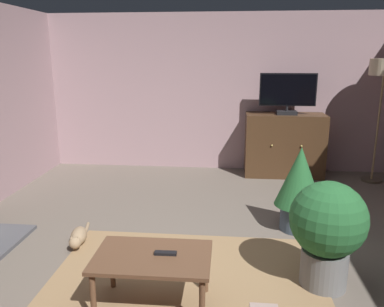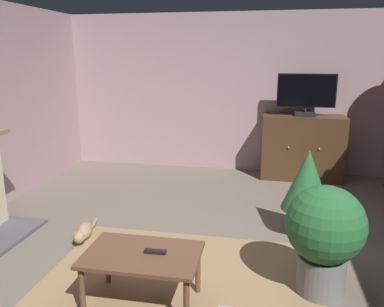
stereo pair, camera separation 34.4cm
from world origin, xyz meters
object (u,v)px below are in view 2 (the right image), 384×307
Objects in this scene: coffee_table at (142,259)px; cat at (84,232)px; tv_cabinet at (302,149)px; potted_plant_tall_palm_by_window at (325,233)px; tv_remote at (155,252)px; television at (306,94)px; potted_plant_small_fern_corner at (307,188)px.

coffee_table reaches higher than cat.
tv_cabinet is 3.22m from potted_plant_tall_palm_by_window.
coffee_table is 0.12m from tv_remote.
television reaches higher than tv_cabinet.
potted_plant_small_fern_corner is 2.46m from cat.
coffee_table is 5.27× the size of tv_remote.
cat is (-1.09, 0.95, -0.38)m from tv_remote.
cat is at bearing -132.76° from television.
cat is (-2.45, -2.65, -1.28)m from television.
coffee_table is at bearing -112.00° from television.
tv_remote is 1.49m from cat.
coffee_table is 0.96× the size of potted_plant_tall_palm_by_window.
potted_plant_tall_palm_by_window is 2.48m from cat.
coffee_table is 1.40× the size of cat.
tv_remote is (-1.36, -3.65, -0.02)m from tv_cabinet.
television is 3.95m from tv_remote.
coffee_table is at bearing -162.25° from potted_plant_tall_palm_by_window.
tv_cabinet is 3.67m from cat.
television reaches higher than tv_remote.
potted_plant_small_fern_corner is at bearing 14.23° from cat.
potted_plant_small_fern_corner is (1.35, 1.56, 0.14)m from coffee_table.
cat is at bearing 167.67° from potted_plant_tall_palm_by_window.
potted_plant_small_fern_corner reaches higher than tv_remote.
cat is at bearing 135.66° from coffee_table.
potted_plant_tall_palm_by_window is at bearing -87.77° from potted_plant_small_fern_corner.
potted_plant_small_fern_corner is at bearing -130.74° from tv_remote.
potted_plant_small_fern_corner is (-0.04, 1.11, 0.00)m from potted_plant_tall_palm_by_window.
coffee_table is 0.93× the size of potted_plant_small_fern_corner.
tv_cabinet is 1.35× the size of potted_plant_tall_palm_by_window.
tv_cabinet is 3.90m from tv_remote.
television reaches higher than potted_plant_tall_palm_by_window.
cat is at bearing -42.70° from tv_remote.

